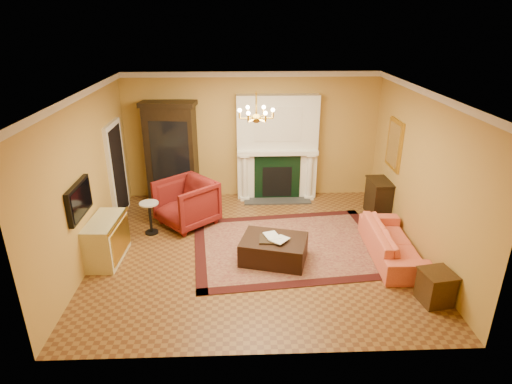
{
  "coord_description": "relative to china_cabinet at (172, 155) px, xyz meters",
  "views": [
    {
      "loc": [
        -0.29,
        -7.16,
        4.18
      ],
      "look_at": [
        0.01,
        0.3,
        1.07
      ],
      "focal_mm": 30.0,
      "sensor_mm": 36.0,
      "label": 1
    }
  ],
  "objects": [
    {
      "name": "ottoman_tray",
      "position": [
        2.15,
        -2.93,
        -0.68
      ],
      "size": [
        0.48,
        0.38,
        0.03
      ],
      "primitive_type": "cube",
      "rotation": [
        0.0,
        0.0,
        -0.08
      ],
      "color": "black",
      "rests_on": "leather_ottoman"
    },
    {
      "name": "commode",
      "position": [
        -0.85,
        -2.73,
        -0.74
      ],
      "size": [
        0.56,
        1.1,
        0.8
      ],
      "primitive_type": "cube",
      "rotation": [
        0.0,
        0.0,
        -0.05
      ],
      "color": "beige",
      "rests_on": "floor"
    },
    {
      "name": "topiary_right",
      "position": [
        3.19,
        0.04,
        0.33
      ],
      "size": [
        0.16,
        0.16,
        0.44
      ],
      "color": "gray",
      "rests_on": "fireplace"
    },
    {
      "name": "floor",
      "position": [
        1.88,
        -2.49,
        -1.15
      ],
      "size": [
        6.0,
        5.5,
        0.02
      ],
      "primitive_type": "cube",
      "color": "brown",
      "rests_on": "ground"
    },
    {
      "name": "fireplace",
      "position": [
        2.48,
        0.08,
        0.06
      ],
      "size": [
        1.9,
        0.7,
        2.5
      ],
      "color": "white",
      "rests_on": "wall_back"
    },
    {
      "name": "book_b",
      "position": [
        2.2,
        -2.93,
        -0.51
      ],
      "size": [
        0.19,
        0.17,
        0.31
      ],
      "primitive_type": "imported",
      "rotation": [
        0.0,
        0.0,
        -0.71
      ],
      "color": "gray",
      "rests_on": "ottoman_tray"
    },
    {
      "name": "pedestal_table",
      "position": [
        -0.25,
        -1.74,
        -0.74
      ],
      "size": [
        0.38,
        0.38,
        0.69
      ],
      "color": "black",
      "rests_on": "floor"
    },
    {
      "name": "tv_panel",
      "position": [
        -1.06,
        -3.09,
        0.21
      ],
      "size": [
        0.09,
        0.95,
        0.58
      ],
      "color": "black",
      "rests_on": "wall_left"
    },
    {
      "name": "wall_back",
      "position": [
        1.88,
        0.27,
        0.36
      ],
      "size": [
        6.0,
        0.02,
        3.0
      ],
      "primitive_type": "cube",
      "color": "#B1883F",
      "rests_on": "floor"
    },
    {
      "name": "wingback_armchair",
      "position": [
        0.45,
        -1.34,
        -0.6
      ],
      "size": [
        1.44,
        1.44,
        1.08
      ],
      "primitive_type": "imported",
      "rotation": [
        0.0,
        0.0,
        -0.84
      ],
      "color": "maroon",
      "rests_on": "floor"
    },
    {
      "name": "gilt_mirror",
      "position": [
        4.85,
        -1.09,
        0.51
      ],
      "size": [
        0.06,
        0.76,
        1.05
      ],
      "color": "gold",
      "rests_on": "wall_right"
    },
    {
      "name": "coral_sofa",
      "position": [
        4.38,
        -2.84,
        -0.75
      ],
      "size": [
        0.65,
        2.02,
        0.78
      ],
      "primitive_type": "imported",
      "rotation": [
        0.0,
        0.0,
        1.54
      ],
      "color": "#E86E49",
      "rests_on": "floor"
    },
    {
      "name": "book_a",
      "position": [
        2.03,
        -2.9,
        -0.51
      ],
      "size": [
        0.23,
        0.1,
        0.32
      ],
      "primitive_type": "imported",
      "rotation": [
        0.0,
        0.0,
        0.32
      ],
      "color": "gray",
      "rests_on": "ottoman_tray"
    },
    {
      "name": "wall_front",
      "position": [
        1.88,
        -5.25,
        0.36
      ],
      "size": [
        6.0,
        0.02,
        3.0
      ],
      "primitive_type": "cube",
      "color": "#B1883F",
      "rests_on": "floor"
    },
    {
      "name": "console_table",
      "position": [
        4.66,
        -1.03,
        -0.75
      ],
      "size": [
        0.43,
        0.72,
        0.79
      ],
      "primitive_type": "cube",
      "rotation": [
        0.0,
        0.0,
        0.03
      ],
      "color": "black",
      "rests_on": "floor"
    },
    {
      "name": "end_table",
      "position": [
        4.6,
        -4.22,
        -0.88
      ],
      "size": [
        0.51,
        0.51,
        0.51
      ],
      "primitive_type": "cube",
      "rotation": [
        0.0,
        0.0,
        0.17
      ],
      "color": "#3C2510",
      "rests_on": "floor"
    },
    {
      "name": "oriental_rug",
      "position": [
        2.54,
        -2.38,
        -1.13
      ],
      "size": [
        3.94,
        3.12,
        0.01
      ],
      "primitive_type": "cube",
      "rotation": [
        0.0,
        0.0,
        0.1
      ],
      "color": "#4B101C",
      "rests_on": "floor"
    },
    {
      "name": "crown_molding",
      "position": [
        1.88,
        -1.53,
        1.8
      ],
      "size": [
        6.0,
        5.5,
        0.12
      ],
      "color": "silver",
      "rests_on": "ceiling"
    },
    {
      "name": "leather_ottoman",
      "position": [
        2.19,
        -2.89,
        -0.91
      ],
      "size": [
        1.33,
        1.11,
        0.43
      ],
      "primitive_type": "cube",
      "rotation": [
        0.0,
        0.0,
        -0.27
      ],
      "color": "black",
      "rests_on": "oriental_rug"
    },
    {
      "name": "wall_right",
      "position": [
        4.89,
        -2.49,
        0.36
      ],
      "size": [
        0.02,
        5.5,
        3.0
      ],
      "primitive_type": "cube",
      "color": "#B1883F",
      "rests_on": "floor"
    },
    {
      "name": "topiary_left",
      "position": [
        1.79,
        0.04,
        0.33
      ],
      "size": [
        0.16,
        0.16,
        0.43
      ],
      "color": "gray",
      "rests_on": "fireplace"
    },
    {
      "name": "doorway",
      "position": [
        -1.07,
        -0.79,
        -0.09
      ],
      "size": [
        0.08,
        1.05,
        2.1
      ],
      "color": "silver",
      "rests_on": "wall_left"
    },
    {
      "name": "chandelier",
      "position": [
        1.88,
        -2.49,
        1.47
      ],
      "size": [
        0.63,
        0.55,
        0.53
      ],
      "color": "#B79232",
      "rests_on": "ceiling"
    },
    {
      "name": "wall_left",
      "position": [
        -1.13,
        -2.49,
        0.36
      ],
      "size": [
        0.02,
        5.5,
        3.0
      ],
      "primitive_type": "cube",
      "color": "#B1883F",
      "rests_on": "floor"
    },
    {
      "name": "china_cabinet",
      "position": [
        0.0,
        0.0,
        0.0
      ],
      "size": [
        1.19,
        0.64,
        2.28
      ],
      "primitive_type": "cube",
      "rotation": [
        0.0,
        0.0,
        -0.11
      ],
      "color": "black",
      "rests_on": "floor"
    },
    {
      "name": "ceiling",
      "position": [
        1.88,
        -2.49,
        1.87
      ],
      "size": [
        6.0,
        5.5,
        0.02
      ],
      "primitive_type": "cube",
      "color": "silver",
      "rests_on": "wall_back"
    }
  ]
}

